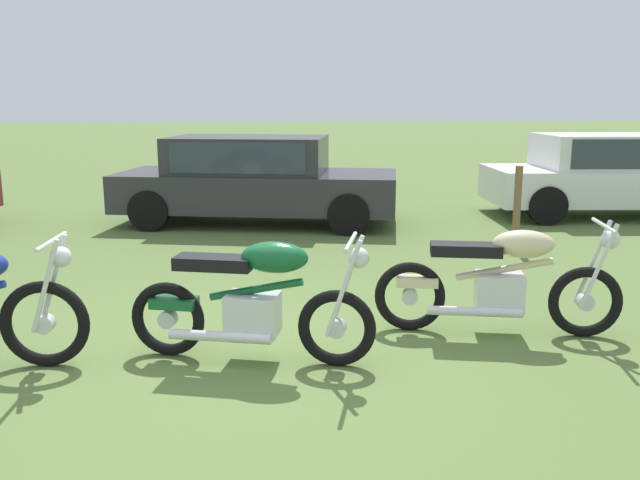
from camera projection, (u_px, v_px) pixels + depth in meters
name	position (u px, v px, depth m)	size (l,w,h in m)	color
ground_plane	(246.00, 357.00, 5.30)	(120.00, 120.00, 0.00)	#567038
motorcycle_green	(253.00, 301.00, 5.13)	(1.92, 0.80, 1.02)	black
motorcycle_cream	(500.00, 281.00, 5.75)	(2.09, 0.76, 1.02)	black
car_charcoal	(254.00, 175.00, 10.94)	(4.79, 2.67, 1.43)	#2D2D33
car_white	(617.00, 171.00, 11.65)	(4.65, 2.17, 1.43)	silver
fence_post_wooden	(517.00, 208.00, 9.05)	(0.10, 0.10, 1.14)	brown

